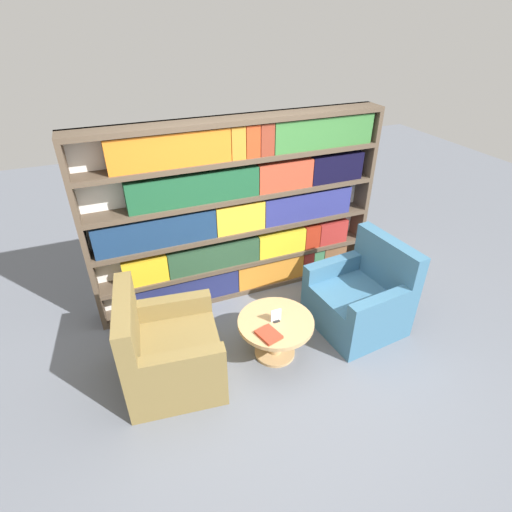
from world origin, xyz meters
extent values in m
plane|color=slate|center=(0.00, 0.00, 0.00)|extent=(14.00, 14.00, 0.00)
cube|color=silver|center=(0.00, 1.46, 1.00)|extent=(3.17, 0.05, 1.99)
cube|color=brown|center=(-1.56, 1.34, 1.00)|extent=(0.05, 0.30, 1.99)
cube|color=brown|center=(1.56, 1.34, 1.00)|extent=(0.05, 0.30, 1.99)
cube|color=brown|center=(0.00, 1.34, 0.03)|extent=(3.07, 0.30, 0.05)
cube|color=brown|center=(0.00, 1.34, 0.40)|extent=(3.07, 0.30, 0.05)
cube|color=brown|center=(0.00, 1.34, 0.80)|extent=(3.07, 0.30, 0.05)
cube|color=brown|center=(0.00, 1.34, 1.20)|extent=(3.07, 0.30, 0.05)
cube|color=brown|center=(0.00, 1.34, 1.60)|extent=(3.07, 0.30, 0.05)
cube|color=brown|center=(0.00, 1.34, 1.97)|extent=(3.07, 0.30, 0.05)
cube|color=navy|center=(-0.65, 1.31, 0.20)|extent=(1.16, 0.20, 0.30)
cube|color=orange|center=(0.35, 1.31, 0.20)|extent=(0.83, 0.20, 0.30)
cube|color=maroon|center=(0.84, 1.31, 0.20)|extent=(0.14, 0.20, 0.30)
cube|color=#356D46|center=(0.99, 1.31, 0.20)|extent=(0.14, 0.20, 0.30)
cube|color=brown|center=(1.22, 1.31, 0.20)|extent=(0.31, 0.20, 0.30)
cube|color=gold|center=(-1.06, 1.31, 0.56)|extent=(0.45, 0.20, 0.28)
cube|color=#27482F|center=(-0.32, 1.31, 0.56)|extent=(1.02, 0.20, 0.28)
cube|color=gold|center=(0.49, 1.31, 0.56)|extent=(0.58, 0.20, 0.28)
cube|color=#A32814|center=(0.88, 1.31, 0.56)|extent=(0.19, 0.20, 0.28)
cube|color=maroon|center=(1.16, 1.31, 0.56)|extent=(0.37, 0.20, 0.28)
cube|color=navy|center=(-0.89, 1.31, 0.98)|extent=(1.20, 0.20, 0.31)
cube|color=gold|center=(-0.01, 1.31, 0.98)|extent=(0.54, 0.20, 0.31)
cube|color=navy|center=(0.79, 1.31, 0.98)|extent=(1.06, 0.20, 0.31)
cube|color=#1A502F|center=(-0.47, 1.31, 1.37)|extent=(1.31, 0.20, 0.30)
cube|color=#B13F28|center=(0.50, 1.31, 1.37)|extent=(0.61, 0.20, 0.30)
cube|color=black|center=(1.12, 1.31, 1.37)|extent=(0.62, 0.20, 0.30)
cube|color=orange|center=(-0.66, 1.31, 1.77)|extent=(1.12, 0.20, 0.31)
cube|color=#C77A25|center=(-0.02, 1.31, 1.77)|extent=(0.14, 0.20, 0.31)
cube|color=#BD3D1A|center=(0.13, 1.31, 1.77)|extent=(0.14, 0.20, 0.31)
cube|color=maroon|center=(0.28, 1.31, 1.77)|extent=(0.14, 0.20, 0.31)
cube|color=#357034|center=(0.92, 1.31, 1.77)|extent=(1.13, 0.20, 0.31)
cube|color=olive|center=(-1.01, 0.29, 0.22)|extent=(0.90, 0.93, 0.44)
cube|color=olive|center=(-1.34, 0.33, 0.69)|extent=(0.25, 0.85, 0.50)
cube|color=olive|center=(-0.99, -0.07, 0.53)|extent=(0.67, 0.20, 0.18)
cube|color=olive|center=(-0.89, 0.64, 0.53)|extent=(0.67, 0.20, 0.18)
cube|color=#386684|center=(0.89, 0.29, 0.22)|extent=(0.88, 0.91, 0.44)
cube|color=#386684|center=(1.22, 0.32, 0.69)|extent=(0.22, 0.85, 0.50)
cube|color=#386684|center=(0.78, 0.64, 0.53)|extent=(0.67, 0.18, 0.18)
cube|color=#386684|center=(0.85, -0.07, 0.53)|extent=(0.67, 0.18, 0.18)
cylinder|color=tan|center=(-0.06, 0.22, 0.19)|extent=(0.13, 0.13, 0.37)
cylinder|color=tan|center=(-0.06, 0.22, 0.01)|extent=(0.39, 0.39, 0.03)
cylinder|color=tan|center=(-0.06, 0.22, 0.39)|extent=(0.71, 0.71, 0.04)
cube|color=black|center=(-0.06, 0.22, 0.42)|extent=(0.06, 0.06, 0.01)
cube|color=white|center=(-0.06, 0.22, 0.48)|extent=(0.10, 0.01, 0.13)
cube|color=#B73823|center=(-0.20, 0.06, 0.43)|extent=(0.21, 0.24, 0.03)
camera|label=1|loc=(-1.29, -2.30, 2.87)|focal=28.00mm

